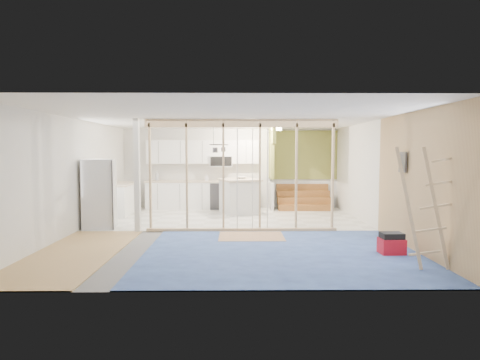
{
  "coord_description": "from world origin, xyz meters",
  "views": [
    {
      "loc": [
        0.16,
        -9.19,
        1.85
      ],
      "look_at": [
        0.27,
        0.6,
        1.16
      ],
      "focal_mm": 30.0,
      "sensor_mm": 36.0,
      "label": 1
    }
  ],
  "objects_px": {
    "toolbox": "(392,244)",
    "ladder": "(426,208)",
    "fridge": "(100,194)",
    "island": "(239,197)"
  },
  "relations": [
    {
      "from": "fridge",
      "to": "ladder",
      "type": "xyz_separation_m",
      "value": [
        6.24,
        -3.48,
        0.14
      ]
    },
    {
      "from": "toolbox",
      "to": "ladder",
      "type": "xyz_separation_m",
      "value": [
        0.15,
        -0.92,
        0.79
      ]
    },
    {
      "from": "toolbox",
      "to": "ladder",
      "type": "bearing_deg",
      "value": -82.79
    },
    {
      "from": "fridge",
      "to": "ladder",
      "type": "relative_size",
      "value": 0.87
    },
    {
      "from": "toolbox",
      "to": "island",
      "type": "bearing_deg",
      "value": 116.94
    },
    {
      "from": "fridge",
      "to": "toolbox",
      "type": "distance_m",
      "value": 6.63
    },
    {
      "from": "fridge",
      "to": "toolbox",
      "type": "height_order",
      "value": "fridge"
    },
    {
      "from": "toolbox",
      "to": "ladder",
      "type": "height_order",
      "value": "ladder"
    },
    {
      "from": "fridge",
      "to": "island",
      "type": "relative_size",
      "value": 1.21
    },
    {
      "from": "island",
      "to": "ladder",
      "type": "xyz_separation_m",
      "value": [
        2.85,
        -5.73,
        0.46
      ]
    }
  ]
}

